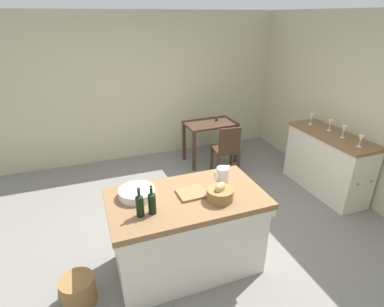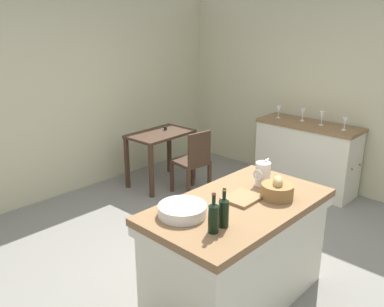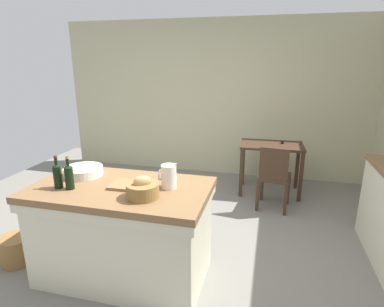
{
  "view_description": "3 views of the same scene",
  "coord_description": "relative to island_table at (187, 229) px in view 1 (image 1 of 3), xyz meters",
  "views": [
    {
      "loc": [
        -1.1,
        -2.86,
        2.52
      ],
      "look_at": [
        0.03,
        0.2,
        1.01
      ],
      "focal_mm": 28.29,
      "sensor_mm": 36.0,
      "label": 1
    },
    {
      "loc": [
        -2.6,
        -2.19,
        2.25
      ],
      "look_at": [
        0.04,
        0.34,
        1.03
      ],
      "focal_mm": 37.75,
      "sensor_mm": 36.0,
      "label": 2
    },
    {
      "loc": [
        0.95,
        -2.78,
        1.93
      ],
      "look_at": [
        0.19,
        0.26,
        1.01
      ],
      "focal_mm": 29.57,
      "sensor_mm": 36.0,
      "label": 3
    }
  ],
  "objects": [
    {
      "name": "wine_bottle_dark",
      "position": [
        -0.38,
        -0.15,
        0.52
      ],
      "size": [
        0.07,
        0.07,
        0.28
      ],
      "color": "black",
      "rests_on": "island_table"
    },
    {
      "name": "wine_bottle_amber",
      "position": [
        -0.49,
        -0.16,
        0.52
      ],
      "size": [
        0.07,
        0.07,
        0.28
      ],
      "color": "black",
      "rests_on": "island_table"
    },
    {
      "name": "wine_glass_far_left",
      "position": [
        2.51,
        0.28,
        0.56
      ],
      "size": [
        0.07,
        0.07,
        0.16
      ],
      "color": "white",
      "rests_on": "side_cabinet"
    },
    {
      "name": "wine_glass_right",
      "position": [
        2.52,
        1.24,
        0.57
      ],
      "size": [
        0.07,
        0.07,
        0.17
      ],
      "color": "white",
      "rests_on": "side_cabinet"
    },
    {
      "name": "wall_right",
      "position": [
        2.87,
        0.47,
        0.82
      ],
      "size": [
        0.12,
        5.2,
        2.6
      ],
      "primitive_type": "cube",
      "color": "#B7B28E",
      "rests_on": "ground"
    },
    {
      "name": "wooden_chair",
      "position": [
        1.32,
        1.74,
        -0.0
      ],
      "size": [
        0.45,
        0.45,
        0.89
      ],
      "color": "#3D281C",
      "rests_on": "ground"
    },
    {
      "name": "island_table",
      "position": [
        0.0,
        0.0,
        0.0
      ],
      "size": [
        1.55,
        0.87,
        0.89
      ],
      "color": "brown",
      "rests_on": "ground"
    },
    {
      "name": "wicker_hamper",
      "position": [
        -1.13,
        -0.08,
        -0.34
      ],
      "size": [
        0.32,
        0.32,
        0.27
      ],
      "primitive_type": "cylinder",
      "color": "olive",
      "rests_on": "ground"
    },
    {
      "name": "ground_plane",
      "position": [
        0.27,
        0.47,
        -0.48
      ],
      "size": [
        6.76,
        6.76,
        0.0
      ],
      "primitive_type": "plane",
      "color": "slate"
    },
    {
      "name": "wine_glass_left",
      "position": [
        2.55,
        0.6,
        0.58
      ],
      "size": [
        0.07,
        0.07,
        0.18
      ],
      "color": "white",
      "rests_on": "side_cabinet"
    },
    {
      "name": "writing_desk",
      "position": [
        1.27,
        2.33,
        0.15
      ],
      "size": [
        0.92,
        0.59,
        0.81
      ],
      "color": "#3D281C",
      "rests_on": "ground"
    },
    {
      "name": "wine_glass_middle",
      "position": [
        2.59,
        0.9,
        0.57
      ],
      "size": [
        0.07,
        0.07,
        0.17
      ],
      "color": "white",
      "rests_on": "side_cabinet"
    },
    {
      "name": "wash_bowl",
      "position": [
        -0.46,
        0.17,
        0.45
      ],
      "size": [
        0.36,
        0.36,
        0.08
      ],
      "primitive_type": "cylinder",
      "color": "silver",
      "rests_on": "island_table"
    },
    {
      "name": "wall_back",
      "position": [
        0.27,
        3.07,
        0.82
      ],
      "size": [
        5.32,
        0.12,
        2.6
      ],
      "primitive_type": "cube",
      "color": "#B7B28E",
      "rests_on": "ground"
    },
    {
      "name": "bread_basket",
      "position": [
        0.28,
        -0.16,
        0.48
      ],
      "size": [
        0.26,
        0.26,
        0.18
      ],
      "color": "olive",
      "rests_on": "island_table"
    },
    {
      "name": "side_cabinet",
      "position": [
        2.53,
        0.76,
        -0.01
      ],
      "size": [
        0.52,
        1.39,
        0.93
      ],
      "color": "brown",
      "rests_on": "ground"
    },
    {
      "name": "cutting_board",
      "position": [
        0.07,
        0.02,
        0.42
      ],
      "size": [
        0.29,
        0.25,
        0.02
      ],
      "primitive_type": "cube",
      "rotation": [
        0.0,
        0.0,
        0.03
      ],
      "color": "olive",
      "rests_on": "island_table"
    },
    {
      "name": "pitcher",
      "position": [
        0.42,
        0.07,
        0.51
      ],
      "size": [
        0.17,
        0.13,
        0.25
      ],
      "color": "silver",
      "rests_on": "island_table"
    }
  ]
}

